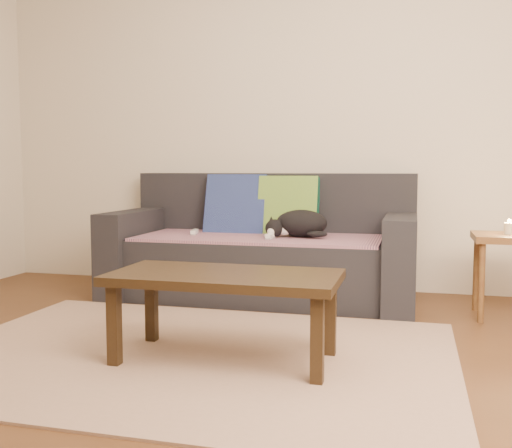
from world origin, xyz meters
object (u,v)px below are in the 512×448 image
Objects in this scene: sofa at (263,253)px; wii_remote_a at (194,232)px; coffee_table at (225,284)px; wii_remote_b at (271,236)px; side_table at (508,249)px; cat at (299,224)px.

sofa is 0.51m from wii_remote_a.
coffee_table is (0.19, -1.46, 0.06)m from sofa.
sofa reaches higher than wii_remote_a.
wii_remote_a is 0.61m from wii_remote_b.
sofa is at bearing 97.36° from coffee_table.
wii_remote_b is at bearing -61.99° from sofa.
sofa is 1.60m from side_table.
side_table is at bearing -106.03° from wii_remote_a.
cat reaches higher than coffee_table.
cat reaches higher than wii_remote_b.
coffee_table is (-0.09, -1.38, -0.16)m from cat.
cat is 2.90× the size of wii_remote_a.
cat is 0.76m from wii_remote_a.
cat is (0.27, -0.08, 0.22)m from sofa.
side_table is at bearing -87.09° from wii_remote_b.
cat is at bearing -15.42° from sofa.
side_table reaches higher than coffee_table.
wii_remote_a is 0.14× the size of coffee_table.
cat is 0.41× the size of coffee_table.
wii_remote_a is 2.07m from side_table.
wii_remote_a is (-0.48, -0.08, 0.15)m from sofa.
sofa reaches higher than side_table.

